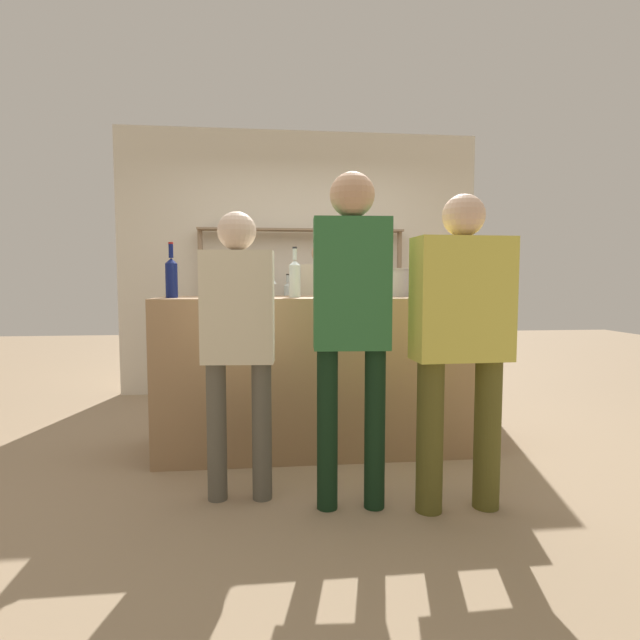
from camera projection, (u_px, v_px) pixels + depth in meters
ground_plane at (320, 448)px, 3.62m from camera, size 16.00×16.00×0.00m
bar_counter at (320, 373)px, 3.58m from camera, size 2.24×0.69×1.10m
back_wall at (301, 263)px, 5.44m from camera, size 3.84×0.12×2.80m
back_shelf at (303, 286)px, 5.28m from camera, size 2.15×0.18×1.75m
counter_bottle_0 at (295, 277)px, 3.44m from camera, size 0.08×0.08×0.35m
counter_bottle_1 at (419, 279)px, 3.35m from camera, size 0.08×0.08×0.32m
counter_bottle_2 at (171, 276)px, 3.34m from camera, size 0.08×0.08×0.37m
wine_glass at (271, 280)px, 3.58m from camera, size 0.08×0.08×0.17m
ice_bucket at (394, 282)px, 3.67m from camera, size 0.23×0.23×0.20m
cork_jar at (223, 286)px, 3.43m from camera, size 0.13×0.13×0.16m
customer_left at (238, 331)px, 2.70m from camera, size 0.40×0.21×1.58m
server_behind_counter at (323, 313)px, 4.39m from camera, size 0.39×0.20×1.56m
customer_center at (352, 309)px, 2.58m from camera, size 0.40×0.23×1.76m
customer_right at (461, 331)px, 2.58m from camera, size 0.51×0.24×1.65m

